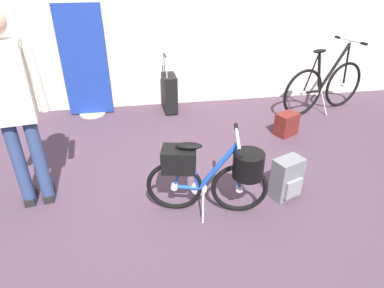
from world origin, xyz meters
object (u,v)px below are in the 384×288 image
Objects in this scene: display_bike_left at (324,86)px; handbag_on_floor at (286,124)px; backpack_on_floor at (287,178)px; rolling_suitcase at (170,93)px; visitor_near_wall at (12,103)px; floor_banner_stand at (86,69)px; folding_bike_foreground at (213,173)px.

display_bike_left reaches higher than handbag_on_floor.
handbag_on_floor is (0.51, 1.18, -0.06)m from backpack_on_floor.
backpack_on_floor is 1.28m from handbag_on_floor.
rolling_suitcase is at bearing 171.29° from display_bike_left.
rolling_suitcase is 1.68m from handbag_on_floor.
rolling_suitcase is 2.31m from backpack_on_floor.
rolling_suitcase is 2.08× the size of backpack_on_floor.
display_bike_left is 3.94m from visitor_near_wall.
display_bike_left is at bearing -8.71° from rolling_suitcase.
handbag_on_floor is (1.37, -0.96, -0.14)m from rolling_suitcase.
handbag_on_floor is at bearing 17.76° from visitor_near_wall.
floor_banner_stand is at bearing 157.44° from handbag_on_floor.
backpack_on_floor is 1.24× the size of handbag_on_floor.
rolling_suitcase is at bearing 112.04° from backpack_on_floor.
display_bike_left is 4.34× the size of handbag_on_floor.
rolling_suitcase reaches higher than handbag_on_floor.
visitor_near_wall is 5.31× the size of handbag_on_floor.
rolling_suitcase is (-2.18, 0.33, -0.09)m from display_bike_left.
backpack_on_floor is at bearing -113.19° from handbag_on_floor.
rolling_suitcase is at bearing 144.98° from handbag_on_floor.
backpack_on_floor is (1.98, -2.21, -0.46)m from floor_banner_stand.
visitor_near_wall is (-3.59, -1.52, 0.61)m from display_bike_left.
backpack_on_floor is (2.28, -0.29, -0.79)m from visitor_near_wall.
visitor_near_wall reaches higher than folding_bike_foreground.
visitor_near_wall is (-1.55, 0.38, 0.58)m from folding_bike_foreground.
visitor_near_wall is 2.42m from backpack_on_floor.
display_bike_left reaches higher than folding_bike_foreground.
floor_banner_stand is at bearing 172.99° from display_bike_left.
visitor_near_wall is at bearing -127.25° from rolling_suitcase.
folding_bike_foreground is at bearing -86.46° from rolling_suitcase.
folding_bike_foreground is 0.61× the size of visitor_near_wall.
floor_banner_stand is 3.74× the size of backpack_on_floor.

